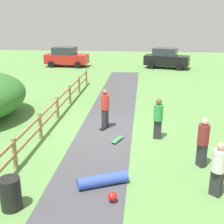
{
  "coord_description": "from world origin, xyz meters",
  "views": [
    {
      "loc": [
        1.58,
        -12.45,
        4.96
      ],
      "look_at": [
        0.32,
        -0.48,
        1.0
      ],
      "focal_mm": 47.62,
      "sensor_mm": 36.0,
      "label": 1
    }
  ],
  "objects_px": {
    "bystander_maroon": "(203,140)",
    "skater_riding": "(105,107)",
    "parked_car_red": "(66,57)",
    "skateboard_loose": "(118,139)",
    "bystander_green": "(158,117)",
    "skater_fallen": "(104,181)",
    "bystander_white": "(218,167)",
    "trash_bin": "(11,194)",
    "parked_car_black": "(166,58)"
  },
  "relations": [
    {
      "from": "trash_bin",
      "to": "bystander_green",
      "type": "relative_size",
      "value": 0.52
    },
    {
      "from": "skateboard_loose",
      "to": "bystander_green",
      "type": "relative_size",
      "value": 0.47
    },
    {
      "from": "skateboard_loose",
      "to": "bystander_green",
      "type": "bearing_deg",
      "value": 16.73
    },
    {
      "from": "bystander_maroon",
      "to": "bystander_white",
      "type": "xyz_separation_m",
      "value": [
        0.11,
        -1.72,
        -0.07
      ]
    },
    {
      "from": "bystander_white",
      "to": "parked_car_red",
      "type": "relative_size",
      "value": 0.39
    },
    {
      "from": "trash_bin",
      "to": "skater_fallen",
      "type": "relative_size",
      "value": 0.58
    },
    {
      "from": "skater_riding",
      "to": "skateboard_loose",
      "type": "height_order",
      "value": "skater_riding"
    },
    {
      "from": "bystander_white",
      "to": "trash_bin",
      "type": "bearing_deg",
      "value": -167.8
    },
    {
      "from": "bystander_green",
      "to": "parked_car_black",
      "type": "relative_size",
      "value": 0.38
    },
    {
      "from": "parked_car_black",
      "to": "parked_car_red",
      "type": "relative_size",
      "value": 1.05
    },
    {
      "from": "parked_car_red",
      "to": "skateboard_loose",
      "type": "bearing_deg",
      "value": -69.52
    },
    {
      "from": "skater_fallen",
      "to": "bystander_maroon",
      "type": "bearing_deg",
      "value": 27.72
    },
    {
      "from": "skateboard_loose",
      "to": "bystander_maroon",
      "type": "relative_size",
      "value": 0.46
    },
    {
      "from": "bystander_green",
      "to": "parked_car_black",
      "type": "xyz_separation_m",
      "value": [
        1.52,
        17.44,
        0.01
      ]
    },
    {
      "from": "skater_riding",
      "to": "bystander_green",
      "type": "distance_m",
      "value": 2.5
    },
    {
      "from": "bystander_maroon",
      "to": "bystander_green",
      "type": "height_order",
      "value": "bystander_maroon"
    },
    {
      "from": "bystander_maroon",
      "to": "bystander_green",
      "type": "relative_size",
      "value": 1.02
    },
    {
      "from": "skater_riding",
      "to": "bystander_white",
      "type": "xyz_separation_m",
      "value": [
        3.82,
        -4.91,
        -0.13
      ]
    },
    {
      "from": "parked_car_red",
      "to": "bystander_green",
      "type": "bearing_deg",
      "value": -64.47
    },
    {
      "from": "skater_fallen",
      "to": "parked_car_red",
      "type": "bearing_deg",
      "value": 107.11
    },
    {
      "from": "bystander_maroon",
      "to": "parked_car_red",
      "type": "relative_size",
      "value": 0.41
    },
    {
      "from": "skater_riding",
      "to": "skater_fallen",
      "type": "xyz_separation_m",
      "value": [
        0.57,
        -4.84,
        -0.83
      ]
    },
    {
      "from": "parked_car_black",
      "to": "parked_car_red",
      "type": "bearing_deg",
      "value": -179.94
    },
    {
      "from": "bystander_green",
      "to": "bystander_white",
      "type": "bearing_deg",
      "value": -69.34
    },
    {
      "from": "skateboard_loose",
      "to": "parked_car_black",
      "type": "distance_m",
      "value": 18.22
    },
    {
      "from": "bystander_white",
      "to": "parked_car_red",
      "type": "bearing_deg",
      "value": 114.65
    },
    {
      "from": "skater_riding",
      "to": "parked_car_black",
      "type": "relative_size",
      "value": 0.4
    },
    {
      "from": "skateboard_loose",
      "to": "bystander_green",
      "type": "height_order",
      "value": "bystander_green"
    },
    {
      "from": "skater_fallen",
      "to": "bystander_white",
      "type": "bearing_deg",
      "value": -1.27
    },
    {
      "from": "parked_car_black",
      "to": "bystander_white",
      "type": "bearing_deg",
      "value": -90.03
    },
    {
      "from": "parked_car_black",
      "to": "parked_car_red",
      "type": "xyz_separation_m",
      "value": [
        -9.84,
        -0.01,
        0.0
      ]
    },
    {
      "from": "trash_bin",
      "to": "bystander_maroon",
      "type": "height_order",
      "value": "bystander_maroon"
    },
    {
      "from": "trash_bin",
      "to": "bystander_white",
      "type": "relative_size",
      "value": 0.54
    },
    {
      "from": "skater_fallen",
      "to": "bystander_white",
      "type": "height_order",
      "value": "bystander_white"
    },
    {
      "from": "bystander_maroon",
      "to": "bystander_white",
      "type": "height_order",
      "value": "bystander_maroon"
    },
    {
      "from": "bystander_green",
      "to": "parked_car_red",
      "type": "distance_m",
      "value": 19.32
    },
    {
      "from": "skateboard_loose",
      "to": "bystander_maroon",
      "type": "distance_m",
      "value": 3.61
    },
    {
      "from": "skateboard_loose",
      "to": "parked_car_red",
      "type": "xyz_separation_m",
      "value": [
        -6.69,
        17.92,
        0.87
      ]
    },
    {
      "from": "bystander_green",
      "to": "skateboard_loose",
      "type": "bearing_deg",
      "value": -163.27
    },
    {
      "from": "bystander_maroon",
      "to": "parked_car_black",
      "type": "height_order",
      "value": "parked_car_black"
    },
    {
      "from": "trash_bin",
      "to": "parked_car_red",
      "type": "relative_size",
      "value": 0.21
    },
    {
      "from": "skater_fallen",
      "to": "bystander_green",
      "type": "relative_size",
      "value": 0.9
    },
    {
      "from": "trash_bin",
      "to": "skater_riding",
      "type": "distance_m",
      "value": 6.38
    },
    {
      "from": "bystander_maroon",
      "to": "skater_riding",
      "type": "bearing_deg",
      "value": 139.37
    },
    {
      "from": "bystander_white",
      "to": "parked_car_red",
      "type": "distance_m",
      "value": 23.56
    },
    {
      "from": "skateboard_loose",
      "to": "parked_car_red",
      "type": "bearing_deg",
      "value": 110.48
    },
    {
      "from": "bystander_white",
      "to": "bystander_green",
      "type": "bearing_deg",
      "value": 110.66
    },
    {
      "from": "trash_bin",
      "to": "bystander_white",
      "type": "xyz_separation_m",
      "value": [
        5.57,
        1.2,
        0.46
      ]
    },
    {
      "from": "skater_fallen",
      "to": "skater_riding",
      "type": "bearing_deg",
      "value": 96.71
    },
    {
      "from": "bystander_white",
      "to": "parked_car_black",
      "type": "relative_size",
      "value": 0.37
    }
  ]
}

